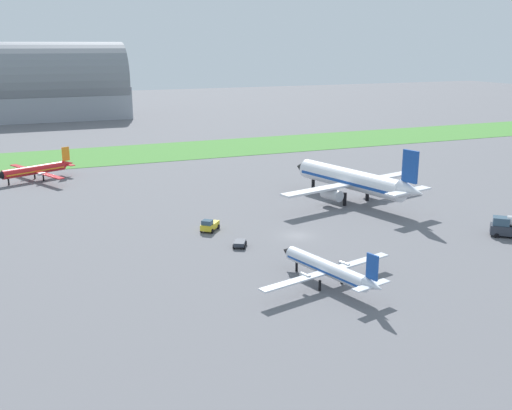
{
  "coord_description": "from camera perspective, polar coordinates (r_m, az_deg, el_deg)",
  "views": [
    {
      "loc": [
        -38.6,
        -77.18,
        28.16
      ],
      "look_at": [
        -3.25,
        8.62,
        3.0
      ],
      "focal_mm": 41.86,
      "sensor_mm": 36.0,
      "label": 1
    }
  ],
  "objects": [
    {
      "name": "pushback_tug_midfield",
      "position": [
        92.88,
        -4.47,
        -1.94
      ],
      "size": [
        3.72,
        3.9,
        1.95
      ],
      "rotation": [
        0.0,
        0.0,
        3.99
      ],
      "color": "yellow",
      "rests_on": "ground_plane"
    },
    {
      "name": "ground_plane",
      "position": [
        90.77,
        3.98,
        -2.94
      ],
      "size": [
        600.0,
        600.0,
        0.0
      ],
      "primitive_type": "plane",
      "color": "slate"
    },
    {
      "name": "airplane_foreground_turboprop",
      "position": [
        72.14,
        6.92,
        -6.05
      ],
      "size": [
        19.67,
        16.96,
        5.99
      ],
      "rotation": [
        0.0,
        0.0,
        1.82
      ],
      "color": "silver",
      "rests_on": "ground_plane"
    },
    {
      "name": "grass_taxiway_strip",
      "position": [
        163.2,
        -8.41,
        5.09
      ],
      "size": [
        360.0,
        28.0,
        0.08
      ],
      "primitive_type": "cube",
      "color": "#478438",
      "rests_on": "ground_plane"
    },
    {
      "name": "hangar_distant",
      "position": [
        244.96,
        -19.76,
        10.59
      ],
      "size": [
        63.06,
        27.92,
        28.8
      ],
      "color": "#9399A3",
      "rests_on": "ground_plane"
    },
    {
      "name": "baggage_cart_by_runway",
      "position": [
        85.42,
        -1.56,
        -3.68
      ],
      "size": [
        2.68,
        2.93,
        0.9
      ],
      "rotation": [
        0.0,
        0.0,
        4.21
      ],
      "color": "#2D333D",
      "rests_on": "ground_plane"
    },
    {
      "name": "airplane_midfield_jet",
      "position": [
        110.13,
        9.23,
        2.36
      ],
      "size": [
        31.86,
        31.47,
        11.42
      ],
      "rotation": [
        0.0,
        0.0,
        1.81
      ],
      "color": "white",
      "rests_on": "ground_plane"
    },
    {
      "name": "airplane_taxiing_turboprop",
      "position": [
        134.98,
        -20.31,
        3.18
      ],
      "size": [
        17.02,
        19.59,
        6.3
      ],
      "rotation": [
        0.0,
        0.0,
        3.58
      ],
      "color": "red",
      "rests_on": "ground_plane"
    }
  ]
}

